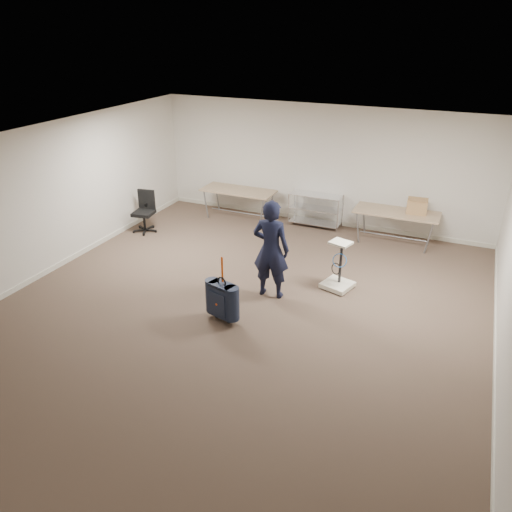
% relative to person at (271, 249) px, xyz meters
% --- Properties ---
extents(ground, '(9.00, 9.00, 0.00)m').
position_rel_person_xyz_m(ground, '(-0.29, -0.70, -0.89)').
color(ground, '#4D3A2F').
rests_on(ground, ground).
extents(room_shell, '(8.00, 9.00, 9.00)m').
position_rel_person_xyz_m(room_shell, '(-0.29, 0.68, -0.84)').
color(room_shell, beige).
rests_on(room_shell, ground).
extents(folding_table_left, '(1.80, 0.75, 0.73)m').
position_rel_person_xyz_m(folding_table_left, '(-2.19, 3.25, -0.21)').
color(folding_table_left, '#8D7356').
rests_on(folding_table_left, ground).
extents(folding_table_right, '(1.80, 0.75, 0.73)m').
position_rel_person_xyz_m(folding_table_right, '(1.61, 3.25, -0.21)').
color(folding_table_right, '#8D7356').
rests_on(folding_table_right, ground).
extents(wire_shelf, '(1.22, 0.47, 0.80)m').
position_rel_person_xyz_m(wire_shelf, '(-0.29, 3.50, -0.45)').
color(wire_shelf, silver).
rests_on(wire_shelf, ground).
extents(person, '(0.68, 0.47, 1.78)m').
position_rel_person_xyz_m(person, '(0.00, 0.00, 0.00)').
color(person, black).
rests_on(person, ground).
extents(suitcase, '(0.47, 0.34, 1.14)m').
position_rel_person_xyz_m(suitcase, '(-0.39, -1.11, -0.50)').
color(suitcase, '#152130').
rests_on(suitcase, ground).
extents(office_chair, '(0.58, 0.58, 0.95)m').
position_rel_person_xyz_m(office_chair, '(-3.82, 1.62, -0.60)').
color(office_chair, black).
rests_on(office_chair, ground).
extents(equipment_cart, '(0.62, 0.62, 0.92)m').
position_rel_person_xyz_m(equipment_cart, '(1.04, 0.74, -0.65)').
color(equipment_cart, white).
rests_on(equipment_cart, ground).
extents(cardboard_box, '(0.44, 0.34, 0.31)m').
position_rel_person_xyz_m(cardboard_box, '(2.00, 3.33, -0.01)').
color(cardboard_box, '#9A7948').
rests_on(cardboard_box, folding_table_right).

